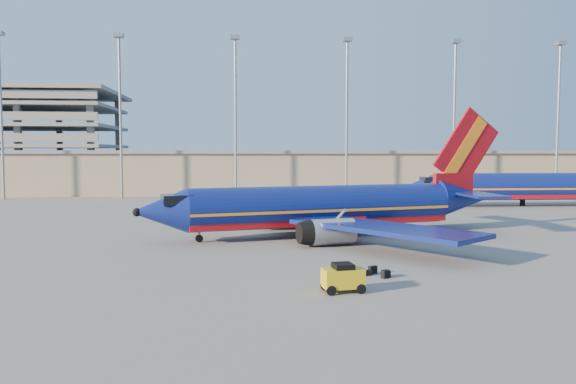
% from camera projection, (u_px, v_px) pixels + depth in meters
% --- Properties ---
extents(ground, '(220.00, 220.00, 0.00)m').
position_uv_depth(ground, '(285.00, 236.00, 55.26)').
color(ground, slate).
rests_on(ground, ground).
extents(terminal_building, '(122.00, 16.00, 8.50)m').
position_uv_depth(terminal_building, '(311.00, 171.00, 113.44)').
color(terminal_building, gray).
rests_on(terminal_building, ground).
extents(light_mast_row, '(101.60, 1.60, 28.65)m').
position_uv_depth(light_mast_row, '(292.00, 100.00, 100.12)').
color(light_mast_row, gray).
rests_on(light_mast_row, ground).
extents(aircraft_main, '(37.97, 36.09, 13.06)m').
position_uv_depth(aircraft_main, '(330.00, 208.00, 55.48)').
color(aircraft_main, navy).
rests_on(aircraft_main, ground).
extents(aircraft_second, '(39.14, 15.25, 13.26)m').
position_uv_depth(aircraft_second, '(529.00, 186.00, 85.14)').
color(aircraft_second, navy).
rests_on(aircraft_second, ground).
extents(baggage_tug, '(2.57, 1.75, 1.73)m').
position_uv_depth(baggage_tug, '(343.00, 277.00, 33.27)').
color(baggage_tug, gold).
rests_on(baggage_tug, ground).
extents(luggage_pile, '(2.32, 2.04, 0.55)m').
position_uv_depth(luggage_pile, '(371.00, 272.00, 37.76)').
color(luggage_pile, black).
rests_on(luggage_pile, ground).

